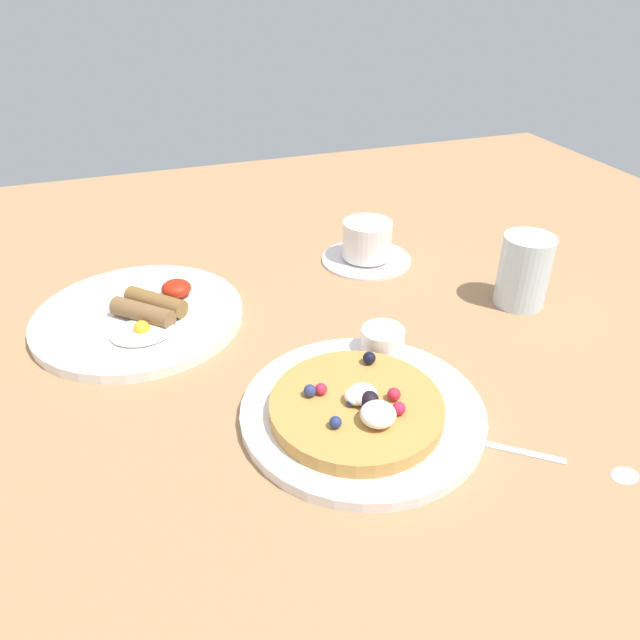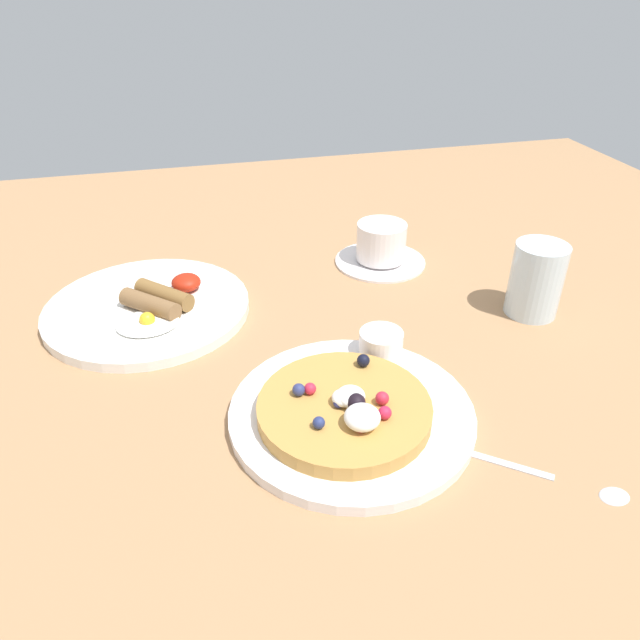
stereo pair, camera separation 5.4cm
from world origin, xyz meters
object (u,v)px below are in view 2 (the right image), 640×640
at_px(syrup_ramekin, 381,343).
at_px(breakfast_plate, 148,308).
at_px(coffee_cup, 381,240).
at_px(teaspoon, 567,481).
at_px(water_glass, 536,280).
at_px(pancake_plate, 351,413).
at_px(coffee_saucer, 380,260).

distance_m(syrup_ramekin, breakfast_plate, 0.33).
xyz_separation_m(coffee_cup, teaspoon, (0.02, -0.48, -0.04)).
xyz_separation_m(coffee_cup, water_glass, (0.15, -0.19, 0.01)).
relative_size(syrup_ramekin, water_glass, 0.52).
bearing_deg(syrup_ramekin, coffee_cup, 70.95).
bearing_deg(coffee_cup, teaspoon, -87.65).
xyz_separation_m(teaspoon, water_glass, (0.13, 0.28, 0.05)).
bearing_deg(coffee_cup, water_glass, -52.51).
distance_m(pancake_plate, coffee_cup, 0.37).
relative_size(breakfast_plate, teaspoon, 1.97).
distance_m(coffee_saucer, coffee_cup, 0.03).
height_order(pancake_plate, coffee_cup, coffee_cup).
relative_size(coffee_cup, water_glass, 1.06).
height_order(breakfast_plate, coffee_cup, coffee_cup).
bearing_deg(coffee_saucer, breakfast_plate, -169.35).
distance_m(breakfast_plate, coffee_saucer, 0.36).
bearing_deg(coffee_cup, breakfast_plate, -169.10).
xyz_separation_m(coffee_saucer, coffee_cup, (0.00, 0.00, 0.03)).
bearing_deg(syrup_ramekin, pancake_plate, -125.22).
bearing_deg(teaspoon, syrup_ramekin, 115.62).
xyz_separation_m(syrup_ramekin, water_glass, (0.24, 0.06, 0.02)).
relative_size(coffee_cup, teaspoon, 0.76).
xyz_separation_m(coffee_saucer, teaspoon, (0.02, -0.47, -0.00)).
distance_m(pancake_plate, coffee_saucer, 0.37).
height_order(syrup_ramekin, coffee_saucer, syrup_ramekin).
relative_size(pancake_plate, coffee_saucer, 1.82).
bearing_deg(syrup_ramekin, teaspoon, -64.38).
relative_size(pancake_plate, breakfast_plate, 0.94).
bearing_deg(coffee_saucer, syrup_ramekin, -109.08).
bearing_deg(water_glass, pancake_plate, -153.76).
bearing_deg(coffee_saucer, water_glass, -52.21).
bearing_deg(teaspoon, pancake_plate, 141.51).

